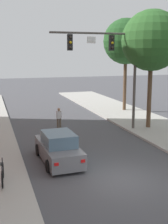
% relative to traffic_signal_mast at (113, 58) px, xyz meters
% --- Properties ---
extents(ground_plane, '(120.00, 120.00, 0.00)m').
position_rel_traffic_signal_mast_xyz_m(ground_plane, '(-2.84, -7.99, -5.33)').
color(ground_plane, '#4C4C51').
extents(traffic_signal_mast, '(6.29, 0.38, 7.50)m').
position_rel_traffic_signal_mast_xyz_m(traffic_signal_mast, '(0.00, 0.00, 0.00)').
color(traffic_signal_mast, '#514C47').
rests_on(traffic_signal_mast, sidewalk_right).
extents(car_lead_grey, '(1.94, 4.29, 1.60)m').
position_rel_traffic_signal_mast_xyz_m(car_lead_grey, '(-5.04, -4.84, -4.61)').
color(car_lead_grey, slate).
rests_on(car_lead_grey, ground).
extents(pedestrian_crossing_road, '(0.36, 0.22, 1.64)m').
position_rel_traffic_signal_mast_xyz_m(pedestrian_crossing_road, '(-3.48, 1.81, -4.42)').
color(pedestrian_crossing_road, brown).
rests_on(pedestrian_crossing_road, ground).
extents(bicycle_leaning, '(0.18, 1.77, 0.98)m').
position_rel_traffic_signal_mast_xyz_m(bicycle_leaning, '(-7.97, -6.99, -4.79)').
color(bicycle_leaning, black).
rests_on(bicycle_leaning, sidewalk_left).
extents(street_tree_second, '(4.37, 4.37, 8.56)m').
position_rel_traffic_signal_mast_xyz_m(street_tree_second, '(2.99, -0.04, 1.18)').
color(street_tree_second, brown).
rests_on(street_tree_second, sidewalk_right).
extents(street_tree_third, '(4.33, 4.33, 8.77)m').
position_rel_traffic_signal_mast_xyz_m(street_tree_third, '(4.33, 6.99, 1.41)').
color(street_tree_third, brown).
rests_on(street_tree_third, sidewalk_right).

